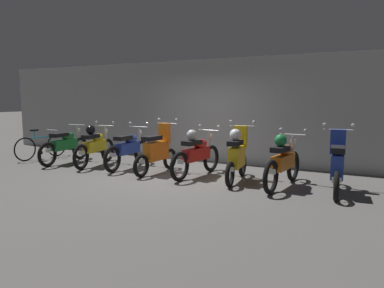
{
  "coord_description": "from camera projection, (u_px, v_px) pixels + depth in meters",
  "views": [
    {
      "loc": [
        4.2,
        -6.89,
        1.77
      ],
      "look_at": [
        0.43,
        0.26,
        0.75
      ],
      "focal_mm": 33.78,
      "sensor_mm": 36.0,
      "label": 1
    }
  ],
  "objects": [
    {
      "name": "motorbike_slot_3",
      "position": [
        157.0,
        151.0,
        8.6
      ],
      "size": [
        0.59,
        1.68,
        1.29
      ],
      "color": "black",
      "rests_on": "ground"
    },
    {
      "name": "ground_plane",
      "position": [
        170.0,
        177.0,
        8.21
      ],
      "size": [
        80.0,
        80.0,
        0.0
      ],
      "primitive_type": "plane",
      "color": "#565451"
    },
    {
      "name": "motorbike_slot_5",
      "position": [
        237.0,
        155.0,
        7.72
      ],
      "size": [
        0.59,
        1.68,
        1.29
      ],
      "color": "black",
      "rests_on": "ground"
    },
    {
      "name": "motorbike_slot_7",
      "position": [
        337.0,
        165.0,
        6.77
      ],
      "size": [
        0.59,
        1.68,
        1.29
      ],
      "color": "black",
      "rests_on": "ground"
    },
    {
      "name": "motorbike_slot_1",
      "position": [
        95.0,
        146.0,
        9.58
      ],
      "size": [
        0.63,
        1.93,
        1.15
      ],
      "color": "black",
      "rests_on": "ground"
    },
    {
      "name": "motorbike_slot_2",
      "position": [
        128.0,
        149.0,
        9.23
      ],
      "size": [
        0.59,
        1.95,
        1.15
      ],
      "color": "black",
      "rests_on": "ground"
    },
    {
      "name": "back_wall",
      "position": [
        215.0,
        111.0,
        10.18
      ],
      "size": [
        16.0,
        0.3,
        2.85
      ],
      "primitive_type": "cube",
      "color": "#9EA0A3",
      "rests_on": "ground"
    },
    {
      "name": "motorbike_slot_6",
      "position": [
        283.0,
        161.0,
        7.2
      ],
      "size": [
        0.59,
        1.95,
        1.15
      ],
      "color": "black",
      "rests_on": "ground"
    },
    {
      "name": "motorbike_slot_0",
      "position": [
        65.0,
        145.0,
        9.96
      ],
      "size": [
        0.56,
        1.95,
        1.03
      ],
      "color": "black",
      "rests_on": "ground"
    },
    {
      "name": "motorbike_slot_4",
      "position": [
        197.0,
        153.0,
        8.23
      ],
      "size": [
        0.59,
        1.95,
        1.15
      ],
      "color": "black",
      "rests_on": "ground"
    },
    {
      "name": "bicycle",
      "position": [
        41.0,
        147.0,
        10.66
      ],
      "size": [
        0.5,
        1.73,
        0.89
      ],
      "color": "black",
      "rests_on": "ground"
    }
  ]
}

